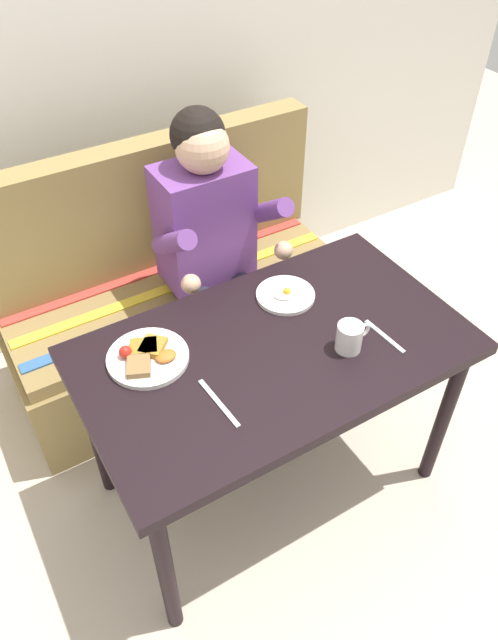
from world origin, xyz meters
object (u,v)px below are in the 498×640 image
Objects in this scene: table at (273,364)px; knife at (219,403)px; couch at (176,303)px; fork at (385,336)px; plate_eggs at (285,295)px; person at (213,238)px; plate_breakfast at (147,356)px; coffee_mug at (350,336)px.

knife is at bearing -156.41° from table.
couch reaches higher than fork.
knife is (-0.41, -0.29, -0.01)m from plate_eggs.
couch is 7.20× the size of knife.
plate_eggs is at bearing -82.86° from person.
couch is at bearing 105.08° from plate_eggs.
person is at bearing 102.60° from fork.
plate_breakfast is 1.23× the size of knife.
plate_eggs reaches higher than fork.
person is 0.76m from fork.
couch is 1.00m from knife.
plate_eggs is at bearing -74.92° from couch.
plate_eggs is at bearing 48.21° from table.
plate_eggs is (0.05, -0.41, -0.00)m from person.
person is at bearing 59.07° from knife.
coffee_mug reaches higher than plate_eggs.
knife is (-0.36, -0.70, -0.01)m from person.
person is at bearing -58.64° from couch.
person reaches higher than fork.
fork is (0.67, -0.29, -0.01)m from plate_breakfast.
coffee_mug is at bearing -77.87° from couch.
plate_eggs is at bearing 113.06° from fork.
couch is at bearing 102.13° from coffee_mug.
person is (0.11, -0.17, 0.41)m from couch.
knife is at bearing -117.24° from person.
couch is 0.73m from plate_eggs.
knife is (-0.44, 0.01, -0.05)m from coffee_mug.
table is 7.06× the size of fork.
coffee_mug reaches higher than plate_breakfast.
plate_breakfast is 2.09× the size of coffee_mug.
person is 0.79m from knife.
plate_breakfast reaches higher than fork.
coffee_mug is at bearing -83.26° from person.
couch is 0.83m from plate_breakfast.
couch is 1.19× the size of person.
fork is (0.32, -0.91, 0.40)m from couch.
couch is 0.46m from person.
couch is at bearing 90.00° from table.
knife is at bearing 173.37° from fork.
couch is at bearing 121.36° from person.
plate_eggs is 1.67× the size of coffee_mug.
couch is 5.84× the size of plate_breakfast.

